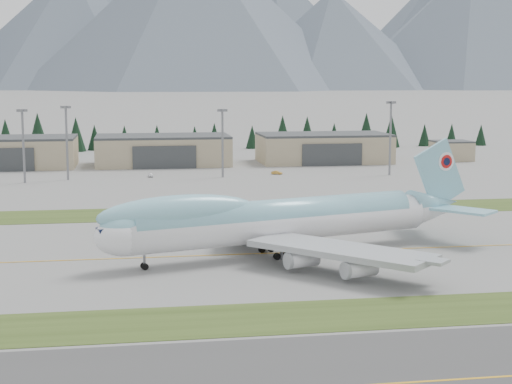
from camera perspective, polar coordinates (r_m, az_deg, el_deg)
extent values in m
plane|color=slate|center=(142.07, 1.70, -4.46)|extent=(7000.00, 7000.00, 0.00)
cube|color=#334719|center=(106.20, 5.53, -8.92)|extent=(400.00, 14.00, 0.08)
cube|color=#334719|center=(185.64, -0.86, -1.43)|extent=(400.00, 18.00, 0.08)
cube|color=#353535|center=(84.51, 9.69, -13.60)|extent=(400.00, 32.00, 0.04)
cube|color=gold|center=(142.07, 1.70, -4.46)|extent=(400.00, 0.40, 0.02)
cube|color=gold|center=(84.51, 9.69, -13.60)|extent=(400.00, 0.40, 0.02)
cylinder|color=white|center=(139.40, 1.88, -2.24)|extent=(56.47, 22.15, 6.60)
cylinder|color=#80BFD1|center=(138.73, 1.50, -1.77)|extent=(52.43, 20.53, 6.09)
ellipsoid|color=white|center=(129.25, -9.46, -3.18)|extent=(11.98, 9.28, 6.60)
ellipsoid|color=#80BFD1|center=(129.01, -9.47, -2.65)|extent=(10.04, 7.83, 5.60)
ellipsoid|color=#80BFD1|center=(131.35, -5.65, -1.53)|extent=(28.49, 13.18, 6.09)
cube|color=#0C1433|center=(128.11, -11.00, -2.72)|extent=(2.83, 3.14, 1.32)
cone|color=white|center=(157.23, 12.83, -1.24)|extent=(13.51, 9.60, 6.47)
cone|color=#80BFD1|center=(157.04, 12.85, -0.80)|extent=(12.37, 8.76, 5.89)
cube|color=#80BFD1|center=(156.89, 13.21, 1.28)|extent=(11.98, 4.00, 14.02)
cylinder|color=white|center=(157.69, 13.49, 2.20)|extent=(3.57, 1.21, 3.66)
cylinder|color=red|center=(157.77, 13.47, 2.20)|extent=(2.59, 0.93, 2.64)
cylinder|color=#0C1433|center=(157.85, 13.45, 2.20)|extent=(1.52, 0.62, 1.52)
cube|color=#80BFD1|center=(163.13, 12.09, -0.66)|extent=(7.74, 11.98, 0.47)
cube|color=#80BFD1|center=(153.73, 14.83, -1.29)|extent=(11.94, 12.42, 0.47)
cube|color=#9C9FA3|center=(155.43, -0.26, -1.82)|extent=(15.71, 31.80, 1.02)
cube|color=#9C9FA3|center=(126.38, 6.15, -4.23)|extent=(28.14, 28.59, 1.02)
cylinder|color=white|center=(150.26, -1.23, -2.92)|extent=(5.78, 3.91, 2.54)
cylinder|color=white|center=(160.72, -0.97, -2.18)|extent=(5.78, 3.91, 2.54)
cylinder|color=white|center=(127.97, 3.39, -4.92)|extent=(5.78, 3.91, 2.54)
cylinder|color=white|center=(122.53, 7.57, -5.58)|extent=(5.78, 3.91, 2.54)
cylinder|color=slate|center=(131.07, -8.12, -5.08)|extent=(0.55, 0.55, 2.44)
cylinder|color=slate|center=(142.31, 0.76, -3.89)|extent=(0.70, 0.70, 2.64)
cylinder|color=slate|center=(136.98, 1.88, -4.38)|extent=(0.70, 0.70, 2.64)
cylinder|color=slate|center=(144.54, 2.58, -3.71)|extent=(0.70, 0.70, 2.64)
cylinder|color=slate|center=(139.30, 3.74, -4.18)|extent=(0.70, 0.70, 2.64)
cylinder|color=black|center=(130.84, -8.06, -5.40)|extent=(1.17, 0.65, 1.12)
cylinder|color=black|center=(131.60, -8.17, -5.32)|extent=(1.17, 0.65, 1.12)
cylinder|color=black|center=(142.46, 0.76, -4.17)|extent=(1.31, 0.83, 1.22)
cylinder|color=black|center=(137.13, 1.87, -4.67)|extent=(1.31, 0.83, 1.22)
cylinder|color=black|center=(144.69, 2.58, -3.98)|extent=(1.31, 0.83, 1.22)
cylinder|color=black|center=(139.45, 3.74, -4.46)|extent=(1.31, 0.83, 1.22)
cube|color=tan|center=(290.78, -17.69, 2.70)|extent=(48.00, 26.00, 10.00)
cube|color=#353839|center=(290.34, -17.73, 3.76)|extent=(48.00, 26.00, 0.80)
cube|color=#353839|center=(277.80, -18.09, 2.23)|extent=(22.08, 0.60, 8.00)
cube|color=tan|center=(287.58, -6.78, 2.97)|extent=(48.00, 26.00, 10.00)
cube|color=#353839|center=(287.13, -6.80, 4.05)|extent=(48.00, 26.00, 0.80)
cube|color=#353839|center=(274.44, -6.67, 2.51)|extent=(22.08, 0.60, 8.00)
cube|color=tan|center=(295.94, 4.92, 3.15)|extent=(48.00, 26.00, 10.00)
cube|color=#353839|center=(295.51, 4.94, 4.19)|extent=(48.00, 26.00, 0.80)
cube|color=#353839|center=(283.19, 5.57, 2.71)|extent=(22.08, 0.60, 8.00)
cube|color=tan|center=(309.98, 14.03, 2.89)|extent=(14.00, 12.00, 7.00)
cube|color=#353839|center=(309.66, 14.06, 3.59)|extent=(14.00, 12.00, 0.60)
cylinder|color=slate|center=(245.52, -16.55, 3.12)|extent=(0.70, 0.70, 21.36)
cube|color=slate|center=(244.83, -16.66, 5.70)|extent=(3.20, 3.20, 0.80)
cylinder|color=slate|center=(249.09, -13.59, 3.38)|extent=(0.70, 0.70, 22.10)
cube|color=slate|center=(248.42, -13.68, 6.02)|extent=(3.20, 3.20, 0.80)
cylinder|color=slate|center=(249.06, -2.45, 3.46)|extent=(0.70, 0.70, 20.87)
cube|color=slate|center=(248.39, -2.46, 5.96)|extent=(3.20, 3.20, 0.80)
cylinder|color=slate|center=(258.18, 9.74, 3.78)|extent=(0.70, 0.70, 23.15)
cube|color=slate|center=(257.54, 9.80, 6.44)|extent=(3.20, 3.20, 0.80)
imported|color=white|center=(252.75, -7.68, 1.09)|extent=(1.68, 3.69, 1.23)
imported|color=#B7832D|center=(257.29, 1.52, 1.29)|extent=(3.79, 2.92, 1.20)
imported|color=silver|center=(287.40, 5.87, 1.98)|extent=(3.05, 4.60, 1.24)
cone|color=black|center=(352.83, -17.75, 3.95)|extent=(7.94, 7.94, 14.18)
cone|color=black|center=(352.34, -15.58, 4.24)|extent=(9.33, 9.33, 16.65)
cone|color=black|center=(346.54, -12.95, 4.12)|extent=(8.31, 8.31, 14.85)
cone|color=black|center=(351.16, -11.66, 3.92)|extent=(6.30, 6.30, 11.26)
cone|color=black|center=(347.97, -9.54, 3.92)|extent=(6.16, 6.16, 11.01)
cone|color=black|center=(348.59, -7.21, 3.98)|extent=(6.19, 6.19, 11.05)
cone|color=black|center=(353.38, -4.48, 4.00)|extent=(5.68, 5.68, 10.15)
cone|color=black|center=(351.87, -3.04, 4.11)|extent=(6.50, 6.50, 11.61)
cone|color=black|center=(352.06, -0.28, 4.03)|extent=(5.86, 5.86, 10.46)
cone|color=black|center=(351.50, 1.95, 4.40)|extent=(8.41, 8.41, 15.03)
cone|color=black|center=(361.77, 3.74, 4.42)|extent=(7.87, 7.87, 14.06)
cone|color=black|center=(360.83, 5.70, 4.15)|extent=(6.22, 6.22, 11.11)
cone|color=black|center=(368.01, 8.02, 4.53)|extent=(8.67, 8.67, 15.48)
cone|color=black|center=(364.37, 9.81, 4.42)|extent=(8.44, 8.44, 15.07)
cone|color=black|center=(373.56, 12.15, 4.09)|extent=(5.80, 5.80, 10.35)
cone|color=black|center=(376.54, 14.03, 4.07)|extent=(5.88, 5.88, 10.51)
cone|color=black|center=(383.40, 16.04, 4.03)|extent=(5.61, 5.61, 10.02)
cone|color=#4B5864|center=(2465.56, -13.24, 11.51)|extent=(787.68, 787.68, 358.77)
cone|color=#4B5864|center=(2263.18, -4.57, 13.16)|extent=(973.52, 973.52, 449.17)
cone|color=#4B5864|center=(2327.79, 5.50, 10.99)|extent=(682.76, 682.76, 284.96)
cone|color=silver|center=(2333.44, 5.53, 13.08)|extent=(259.45, 259.45, 113.98)
cone|color=#4B5864|center=(2523.63, 15.39, 11.63)|extent=(885.00, 885.00, 382.51)
cone|color=#4B5864|center=(3047.81, -12.46, 11.88)|extent=(929.67, 929.67, 464.83)
cone|color=#4B5864|center=(3088.47, 0.91, 12.18)|extent=(964.60, 964.60, 482.30)
cone|color=#4B5864|center=(3280.51, 13.30, 11.62)|extent=(937.27, 937.27, 468.64)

